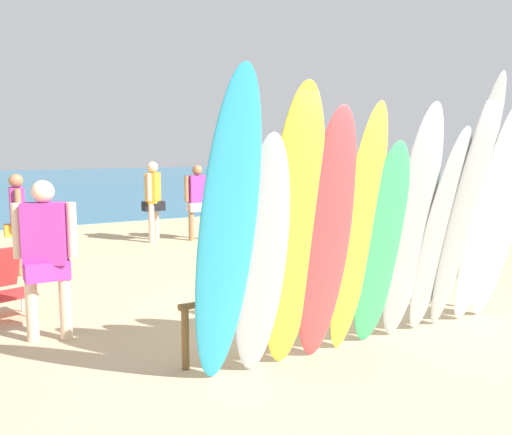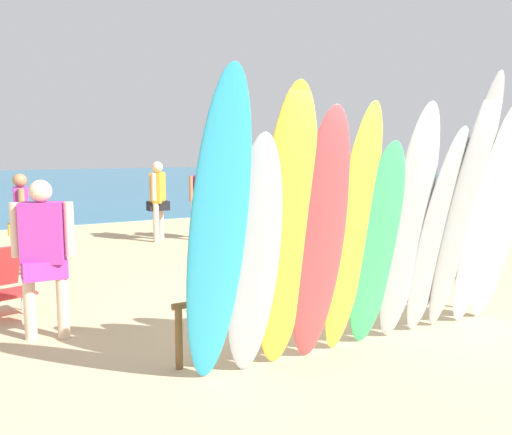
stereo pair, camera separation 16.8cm
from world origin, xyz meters
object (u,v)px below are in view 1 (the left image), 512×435
surfboard_yellow_4 (358,233)px  surfboard_grey_6 (412,226)px  surfboard_white_10 (499,227)px  beach_chair_red (4,281)px  surfboard_yellow_2 (293,232)px  surfboard_red_3 (326,238)px  beachgoer_by_water (153,196)px  surfboard_rack (350,288)px  surfboard_grey_8 (466,207)px  beachgoer_midbeach (18,217)px  surfboard_grey_7 (439,233)px  surfboard_white_9 (488,217)px  beachgoer_photographing (46,249)px  beachgoer_strolling (198,197)px  surfboard_green_5 (381,247)px  surfboard_grey_1 (262,259)px  surfboard_teal_0 (227,237)px

surfboard_yellow_4 → surfboard_grey_6: (0.71, -0.00, 0.01)m
surfboard_white_10 → beach_chair_red: bearing=152.6°
surfboard_yellow_2 → surfboard_red_3: size_ratio=1.08×
surfboard_yellow_2 → beachgoer_by_water: surfboard_yellow_2 is taller
surfboard_rack → surfboard_yellow_4: bearing=-124.5°
surfboard_grey_8 → beachgoer_midbeach: 6.73m
surfboard_red_3 → surfboard_grey_7: bearing=3.2°
surfboard_white_9 → beachgoer_photographing: 4.80m
surfboard_grey_7 → surfboard_grey_8: 0.41m
surfboard_rack → beachgoer_strolling: 6.54m
surfboard_red_3 → beachgoer_photographing: (-2.14, 1.98, -0.22)m
beachgoer_by_water → surfboard_grey_6: bearing=37.7°
beachgoer_photographing → beach_chair_red: size_ratio=2.06×
surfboard_yellow_4 → surfboard_green_5: 0.38m
surfboard_grey_7 → surfboard_white_9: surfboard_white_9 is taller
surfboard_white_9 → surfboard_red_3: bearing=-180.0°
surfboard_rack → beachgoer_midbeach: (-2.79, 4.88, 0.42)m
surfboard_grey_1 → beachgoer_midbeach: bearing=105.6°
surfboard_green_5 → surfboard_grey_7: (0.80, -0.04, 0.07)m
surfboard_teal_0 → beachgoer_strolling: 7.67m
surfboard_grey_6 → surfboard_grey_1: bearing=-178.7°
surfboard_green_5 → beachgoer_midbeach: (-2.76, 5.37, -0.12)m
surfboard_grey_7 → surfboard_green_5: bearing=172.3°
surfboard_rack → surfboard_grey_1: bearing=-160.0°
surfboard_teal_0 → surfboard_grey_8: (2.90, 0.04, 0.07)m
surfboard_white_10 → beach_chair_red: surfboard_white_10 is taller
surfboard_grey_7 → surfboard_grey_8: surfboard_grey_8 is taller
surfboard_green_5 → beachgoer_midbeach: size_ratio=1.32×
surfboard_yellow_4 → beachgoer_by_water: 7.31m
beach_chair_red → surfboard_yellow_2: bearing=-71.9°
surfboard_grey_1 → surfboard_yellow_4: size_ratio=0.88×
surfboard_grey_1 → surfboard_red_3: size_ratio=0.90×
surfboard_yellow_2 → beach_chair_red: 3.87m
surfboard_teal_0 → surfboard_grey_8: bearing=4.4°
surfboard_green_5 → surfboard_grey_6: size_ratio=0.85×
surfboard_yellow_2 → beachgoer_photographing: surfboard_yellow_2 is taller
beachgoer_midbeach → beach_chair_red: size_ratio=1.97×
surfboard_yellow_2 → beachgoer_midbeach: surfboard_yellow_2 is taller
surfboard_grey_1 → surfboard_teal_0: bearing=-159.7°
surfboard_yellow_2 → beachgoer_strolling: bearing=77.9°
surfboard_grey_1 → beachgoer_strolling: size_ratio=1.32×
beachgoer_by_water → surfboard_teal_0: bearing=21.2°
surfboard_rack → beachgoer_by_water: beachgoer_by_water is taller
surfboard_grey_1 → surfboard_white_10: surfboard_white_10 is taller
surfboard_teal_0 → surfboard_rack: bearing=23.3°
surfboard_yellow_2 → surfboard_grey_6: surfboard_yellow_2 is taller
beachgoer_by_water → surfboard_green_5: bearing=34.7°
surfboard_yellow_2 → surfboard_grey_8: surfboard_grey_8 is taller
beachgoer_midbeach → beachgoer_strolling: 4.15m
surfboard_grey_8 → surfboard_white_10: surfboard_grey_8 is taller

